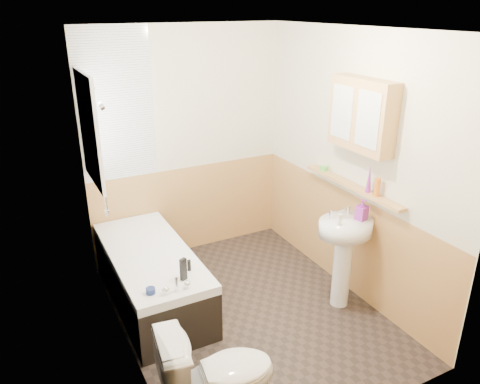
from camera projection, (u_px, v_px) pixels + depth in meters
name	position (u px, v px, depth m)	size (l,w,h in m)	color
floor	(247.00, 311.00, 4.37)	(2.80, 2.80, 0.00)	black
ceiling	(249.00, 29.00, 3.43)	(2.80, 2.80, 0.00)	white
wall_back	(187.00, 145.00, 5.06)	(2.20, 0.02, 2.50)	beige
wall_front	(362.00, 265.00, 2.74)	(2.20, 0.02, 2.50)	beige
wall_left	(115.00, 212.00, 3.43)	(0.02, 2.80, 2.50)	beige
wall_right	(352.00, 167.00, 4.38)	(0.02, 2.80, 2.50)	beige
wainscot_right	(344.00, 239.00, 4.65)	(0.01, 2.80, 1.00)	tan
wainscot_front	(349.00, 363.00, 3.04)	(2.20, 0.01, 1.00)	tan
wainscot_back	(190.00, 209.00, 5.33)	(2.20, 0.01, 1.00)	tan
tile_cladding_left	(118.00, 212.00, 3.44)	(0.01, 2.80, 2.50)	white
tile_return_back	(116.00, 106.00, 4.55)	(0.75, 0.01, 1.50)	white
window	(90.00, 130.00, 4.08)	(0.03, 0.79, 0.99)	white
bathtub	(152.00, 276.00, 4.41)	(0.70, 1.64, 0.69)	black
shower_riser	(100.00, 141.00, 3.88)	(0.10, 0.08, 1.17)	silver
toilet	(218.00, 378.00, 3.08)	(0.44, 0.78, 0.76)	white
sink	(344.00, 245.00, 4.26)	(0.51, 0.41, 0.99)	white
pine_shelf	(352.00, 186.00, 4.33)	(0.10, 1.27, 0.03)	tan
medicine_cabinet	(362.00, 115.00, 4.00)	(0.17, 0.69, 0.62)	tan
foam_can	(377.00, 187.00, 4.02)	(0.05, 0.05, 0.17)	orange
green_bottle	(369.00, 179.00, 4.10)	(0.05, 0.05, 0.25)	purple
black_jar	(324.00, 168.00, 4.67)	(0.07, 0.07, 0.05)	#59C647
soap_bottle	(361.00, 215.00, 4.16)	(0.09, 0.20, 0.09)	purple
clear_bottle	(339.00, 220.00, 4.05)	(0.04, 0.04, 0.11)	silver
blue_gel	(183.00, 269.00, 3.84)	(0.05, 0.03, 0.20)	black
cream_jar	(151.00, 291.00, 3.68)	(0.08, 0.08, 0.05)	navy
orange_bottle	(189.00, 265.00, 3.99)	(0.03, 0.03, 0.10)	black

